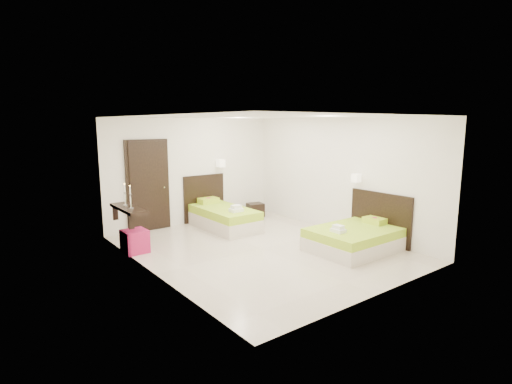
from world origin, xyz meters
TOP-DOWN VIEW (x-y plane):
  - floor at (0.00, 0.00)m, footprint 5.50×5.50m
  - bed_single at (0.28, 1.88)m, footprint 1.14×1.90m
  - bed_double at (1.46, -1.18)m, footprint 1.71×1.45m
  - nightstand at (1.61, 2.31)m, footprint 0.47×0.44m
  - ottoman at (-2.08, 1.31)m, footprint 0.45×0.45m
  - door at (-1.20, 2.70)m, footprint 1.02×0.15m
  - console_shelf at (-2.08, 1.60)m, footprint 0.35×1.20m

SIDE VIEW (x-z plane):
  - floor at x=0.00m, z-range 0.00..0.00m
  - nightstand at x=1.61m, z-range 0.00..0.36m
  - ottoman at x=-2.08m, z-range 0.00..0.44m
  - bed_double at x=1.46m, z-range -0.45..0.96m
  - bed_single at x=0.28m, z-range -0.50..1.07m
  - console_shelf at x=-2.08m, z-range 0.42..1.21m
  - door at x=-1.20m, z-range -0.02..2.12m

